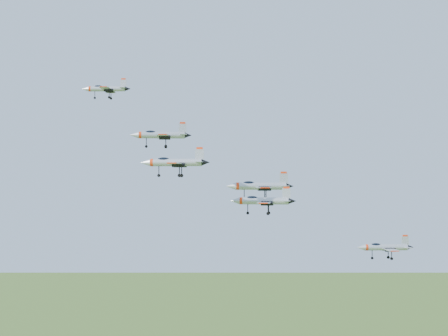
{
  "coord_description": "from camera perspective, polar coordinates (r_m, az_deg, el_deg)",
  "views": [
    {
      "loc": [
        10.45,
        -119.41,
        143.21
      ],
      "look_at": [
        1.85,
        -1.81,
        146.14
      ],
      "focal_mm": 50.0,
      "sensor_mm": 36.0,
      "label": 1
    }
  ],
  "objects": [
    {
      "name": "jet_lead",
      "position": [
        140.59,
        -10.79,
        7.14
      ],
      "size": [
        10.89,
        8.99,
        2.91
      ],
      "rotation": [
        0.0,
        0.0,
        0.05
      ],
      "color": "#ACB2B9"
    },
    {
      "name": "jet_trail",
      "position": [
        122.76,
        14.46,
        -7.03
      ],
      "size": [
        11.01,
        9.18,
        2.94
      ],
      "rotation": [
        0.0,
        0.0,
        0.13
      ],
      "color": "#ACB2B9"
    },
    {
      "name": "jet_right_low",
      "position": [
        108.16,
        3.5,
        -3.01
      ],
      "size": [
        11.55,
        9.54,
        3.09
      ],
      "rotation": [
        0.0,
        0.0,
        -0.06
      ],
      "color": "#ACB2B9"
    },
    {
      "name": "jet_right_high",
      "position": [
        102.06,
        -4.6,
        0.52
      ],
      "size": [
        11.59,
        9.54,
        3.1
      ],
      "rotation": [
        0.0,
        0.0,
        -0.03
      ],
      "color": "#ACB2B9"
    },
    {
      "name": "jet_left_high",
      "position": [
        116.56,
        -5.88,
        3.02
      ],
      "size": [
        11.58,
        9.69,
        3.1
      ],
      "rotation": [
        0.0,
        0.0,
        0.16
      ],
      "color": "#ACB2B9"
    },
    {
      "name": "jet_left_low",
      "position": [
        127.61,
        3.21,
        -1.65
      ],
      "size": [
        14.01,
        11.65,
        3.74
      ],
      "rotation": [
        0.0,
        0.0,
        0.11
      ],
      "color": "#ACB2B9"
    }
  ]
}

